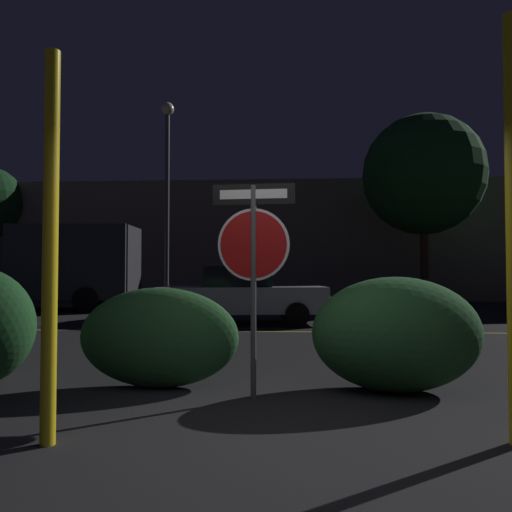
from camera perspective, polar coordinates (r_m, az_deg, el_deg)
The scene contains 11 objects.
ground_plane at distance 4.19m, azimuth 4.01°, elevation -20.41°, with size 260.00×260.00×0.00m, color black.
road_center_stripe at distance 11.36m, azimuth 3.64°, elevation -8.62°, with size 41.01×0.12×0.01m, color gold.
stop_sign at distance 5.30m, azimuth -0.30°, elevation 1.21°, with size 0.88×0.10×2.28m.
yellow_pole_left at distance 4.22m, azimuth -22.46°, elevation 1.15°, with size 0.12×0.12×3.09m, color yellow.
hedge_bush_2 at distance 5.97m, azimuth -11.02°, elevation -9.11°, with size 1.86×0.72×1.16m, color #285B2D.
hedge_bush_3 at distance 5.87m, azimuth 15.71°, elevation -8.58°, with size 1.88×1.16×1.28m, color #285B2D.
passing_car_2 at distance 13.03m, azimuth -1.67°, elevation -4.51°, with size 4.50×2.14×1.49m.
delivery_truck at distance 19.43m, azimuth -23.57°, elevation -0.87°, with size 6.75×2.72×2.98m.
street_lamp at distance 18.28m, azimuth -10.12°, elevation 9.13°, with size 0.46×0.46×7.43m.
tree_1 at distance 21.30m, azimuth 18.58°, elevation 8.78°, with size 4.82×4.82×7.67m.
building_backdrop at distance 25.07m, azimuth 0.99°, elevation 1.63°, with size 35.04×3.14×5.76m, color #7A6B5B.
Camera 1 is at (-0.04, -3.98, 1.33)m, focal length 35.00 mm.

